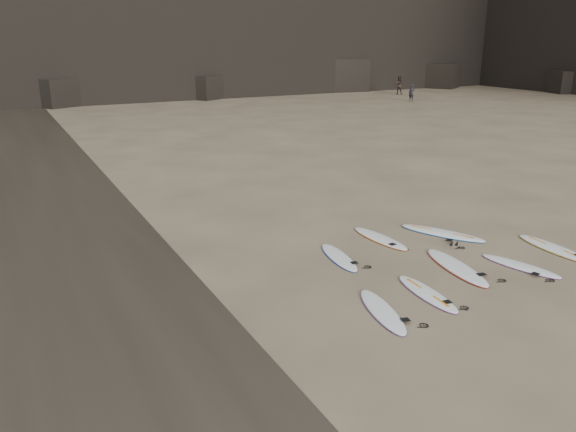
# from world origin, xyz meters

# --- Properties ---
(ground) EXTENTS (240.00, 240.00, 0.00)m
(ground) POSITION_xyz_m (0.00, 0.00, 0.00)
(ground) COLOR #897559
(ground) RESTS_ON ground
(surfboard_0) EXTENTS (1.10, 2.38, 0.08)m
(surfboard_0) POSITION_xyz_m (-3.93, -0.84, 0.04)
(surfboard_0) COLOR white
(surfboard_0) RESTS_ON ground
(surfboard_1) EXTENTS (0.75, 2.32, 0.08)m
(surfboard_1) POSITION_xyz_m (-2.40, -0.60, 0.04)
(surfboard_1) COLOR white
(surfboard_1) RESTS_ON ground
(surfboard_2) EXTENTS (1.18, 2.84, 0.10)m
(surfboard_2) POSITION_xyz_m (-0.60, 0.30, 0.05)
(surfboard_2) COLOR white
(surfboard_2) RESTS_ON ground
(surfboard_3) EXTENTS (1.06, 2.32, 0.08)m
(surfboard_3) POSITION_xyz_m (1.01, -0.45, 0.04)
(surfboard_3) COLOR white
(surfboard_3) RESTS_ON ground
(surfboard_4) EXTENTS (0.80, 2.65, 0.09)m
(surfboard_4) POSITION_xyz_m (2.97, -0.01, 0.05)
(surfboard_4) COLOR white
(surfboard_4) RESTS_ON ground
(surfboard_5) EXTENTS (0.90, 2.29, 0.08)m
(surfboard_5) POSITION_xyz_m (-3.03, 2.39, 0.04)
(surfboard_5) COLOR white
(surfboard_5) RESTS_ON ground
(surfboard_6) EXTENTS (0.74, 2.44, 0.09)m
(surfboard_6) POSITION_xyz_m (-1.06, 3.11, 0.04)
(surfboard_6) COLOR white
(surfboard_6) RESTS_ON ground
(surfboard_7) EXTENTS (1.84, 2.77, 0.10)m
(surfboard_7) POSITION_xyz_m (0.98, 2.58, 0.05)
(surfboard_7) COLOR white
(surfboard_7) RESTS_ON ground
(person_a) EXTENTS (0.56, 0.70, 1.67)m
(person_a) POSITION_xyz_m (25.06, 33.34, 0.84)
(person_a) COLOR black
(person_a) RESTS_ON ground
(person_b) EXTENTS (1.19, 1.15, 1.93)m
(person_b) POSITION_xyz_m (28.37, 39.52, 0.96)
(person_b) COLOR black
(person_b) RESTS_ON ground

